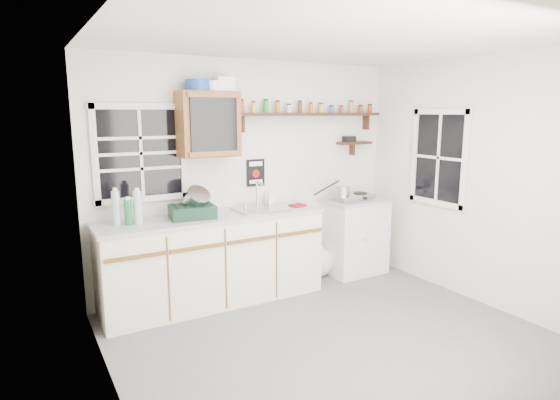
{
  "coord_description": "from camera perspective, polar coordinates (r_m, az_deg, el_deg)",
  "views": [
    {
      "loc": [
        -2.29,
        -3.03,
        1.95
      ],
      "look_at": [
        -0.23,
        0.55,
        1.17
      ],
      "focal_mm": 30.0,
      "sensor_mm": 36.0,
      "label": 1
    }
  ],
  "objects": [
    {
      "name": "room",
      "position": [
        3.86,
        7.09,
        0.22
      ],
      "size": [
        3.64,
        3.24,
        2.54
      ],
      "color": "#5A5B5D",
      "rests_on": "ground"
    },
    {
      "name": "main_cabinet",
      "position": [
        4.89,
        -8.05,
        -7.11
      ],
      "size": [
        2.31,
        0.63,
        0.92
      ],
      "color": "beige",
      "rests_on": "floor"
    },
    {
      "name": "right_cabinet",
      "position": [
        5.81,
        8.93,
        -4.3
      ],
      "size": [
        0.73,
        0.57,
        0.91
      ],
      "color": "silver",
      "rests_on": "floor"
    },
    {
      "name": "sink",
      "position": [
        4.99,
        -2.48,
        -1.07
      ],
      "size": [
        0.52,
        0.44,
        0.29
      ],
      "color": "#ACACB0",
      "rests_on": "main_cabinet"
    },
    {
      "name": "upper_cabinet",
      "position": [
        4.8,
        -8.73,
        9.12
      ],
      "size": [
        0.6,
        0.32,
        0.65
      ],
      "color": "brown",
      "rests_on": "wall_back"
    },
    {
      "name": "upper_cabinet_clutter",
      "position": [
        4.81,
        -8.74,
        13.7
      ],
      "size": [
        0.49,
        0.24,
        0.14
      ],
      "color": "#183EA1",
      "rests_on": "upper_cabinet"
    },
    {
      "name": "spice_shelf",
      "position": [
        5.44,
        3.57,
        10.52
      ],
      "size": [
        1.91,
        0.18,
        0.35
      ],
      "color": "black",
      "rests_on": "wall_back"
    },
    {
      "name": "secondary_shelf",
      "position": [
        5.85,
        8.84,
        6.94
      ],
      "size": [
        0.45,
        0.16,
        0.24
      ],
      "color": "black",
      "rests_on": "wall_back"
    },
    {
      "name": "warning_sign",
      "position": [
        5.22,
        -2.99,
        3.35
      ],
      "size": [
        0.22,
        0.02,
        0.3
      ],
      "color": "black",
      "rests_on": "wall_back"
    },
    {
      "name": "window_back",
      "position": [
        4.76,
        -16.61,
        5.47
      ],
      "size": [
        0.93,
        0.03,
        0.98
      ],
      "color": "black",
      "rests_on": "wall_back"
    },
    {
      "name": "window_right",
      "position": [
        5.45,
        18.8,
        4.9
      ],
      "size": [
        0.03,
        0.78,
        1.08
      ],
      "color": "black",
      "rests_on": "wall_back"
    },
    {
      "name": "water_bottles",
      "position": [
        4.53,
        -18.02,
        -0.98
      ],
      "size": [
        0.26,
        0.13,
        0.35
      ],
      "color": "#AABEC8",
      "rests_on": "main_cabinet"
    },
    {
      "name": "dish_rack",
      "position": [
        4.67,
        -10.48,
        -0.91
      ],
      "size": [
        0.46,
        0.37,
        0.32
      ],
      "rotation": [
        0.0,
        0.0,
        -0.12
      ],
      "color": "black",
      "rests_on": "main_cabinet"
    },
    {
      "name": "soap_bottle",
      "position": [
        5.23,
        -1.22,
        0.35
      ],
      "size": [
        0.1,
        0.1,
        0.17
      ],
      "primitive_type": "imported",
      "rotation": [
        0.0,
        0.0,
        0.26
      ],
      "color": "white",
      "rests_on": "main_cabinet"
    },
    {
      "name": "rag",
      "position": [
        5.16,
        2.16,
        -0.67
      ],
      "size": [
        0.18,
        0.16,
        0.02
      ],
      "primitive_type": "cube",
      "rotation": [
        0.0,
        0.0,
        0.17
      ],
      "color": "maroon",
      "rests_on": "main_cabinet"
    },
    {
      "name": "hotplate",
      "position": [
        5.65,
        8.7,
        0.37
      ],
      "size": [
        0.57,
        0.36,
        0.08
      ],
      "rotation": [
        0.0,
        0.0,
        0.14
      ],
      "color": "#ACACB0",
      "rests_on": "right_cabinet"
    },
    {
      "name": "saucepan",
      "position": [
        5.55,
        7.56,
        1.11
      ],
      "size": [
        0.42,
        0.2,
        0.18
      ],
      "rotation": [
        0.0,
        0.0,
        -0.15
      ],
      "color": "#ACACB0",
      "rests_on": "hotplate"
    },
    {
      "name": "trash_bag",
      "position": [
        5.66,
        4.84,
        -7.5
      ],
      "size": [
        0.38,
        0.34,
        0.43
      ],
      "color": "silver",
      "rests_on": "floor"
    }
  ]
}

